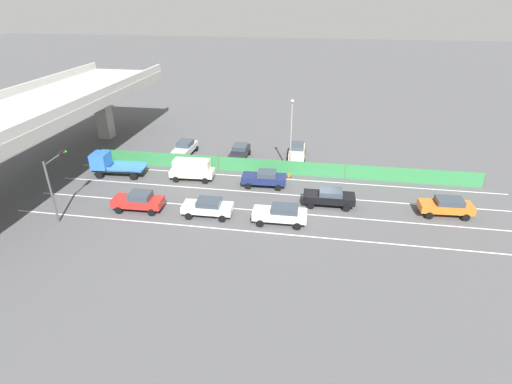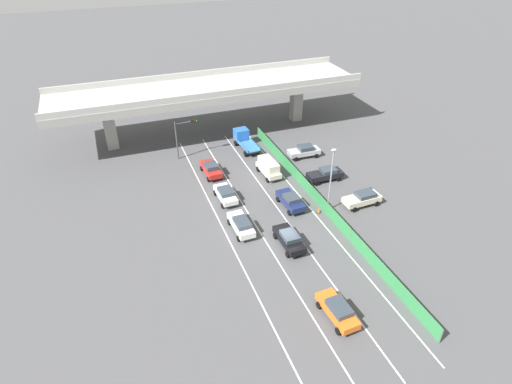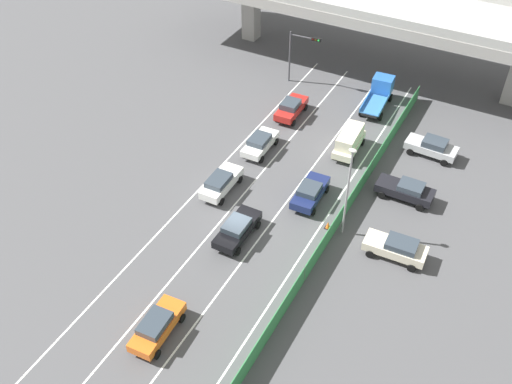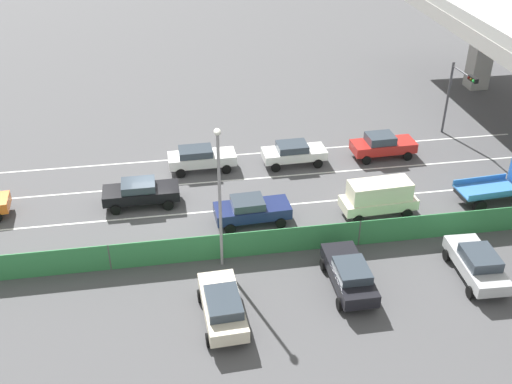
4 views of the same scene
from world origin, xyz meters
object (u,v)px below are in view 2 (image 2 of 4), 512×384
object	(u,v)px
car_hatchback_white	(241,224)
flatbed_truck_blue	(244,139)
parked_wagon_silver	(304,151)
car_taxi_orange	(338,310)
car_sedan_black	(289,239)
car_sedan_navy	(291,200)
car_sedan_white	(226,194)
traffic_cone	(319,210)
car_sedan_red	(211,169)
car_van_cream	(269,167)
parked_sedan_cream	(363,198)
traffic_light	(184,132)
parked_sedan_dark	(326,174)
street_lamp	(331,175)

from	to	relation	value
car_hatchback_white	flatbed_truck_blue	size ratio (longest dim) A/B	0.82
flatbed_truck_blue	parked_wagon_silver	distance (m)	9.24
flatbed_truck_blue	car_taxi_orange	bearing A→B (deg)	-95.49
car_sedan_black	car_sedan_navy	size ratio (longest dim) A/B	1.04
car_sedan_white	traffic_cone	world-z (taller)	car_sedan_white
car_sedan_red	car_van_cream	distance (m)	7.59
car_sedan_navy	car_sedan_white	xyz separation A→B (m)	(-6.73, 4.02, -0.02)
car_van_cream	parked_wagon_silver	xyz separation A→B (m)	(6.67, 3.01, -0.31)
car_hatchback_white	traffic_cone	bearing A→B (deg)	0.91
parked_sedan_cream	traffic_light	size ratio (longest dim) A/B	0.83
car_sedan_navy	parked_sedan_dark	bearing A→B (deg)	30.34
car_sedan_red	parked_sedan_dark	size ratio (longest dim) A/B	0.97
car_sedan_navy	car_sedan_red	bearing A→B (deg)	122.86
car_taxi_orange	car_sedan_red	world-z (taller)	car_sedan_red
car_taxi_orange	car_sedan_red	distance (m)	27.24
car_van_cream	car_taxi_orange	bearing A→B (deg)	-98.27
parked_sedan_dark	traffic_light	size ratio (longest dim) A/B	0.83
car_hatchback_white	traffic_cone	distance (m)	9.54
car_sedan_navy	street_lamp	bearing A→B (deg)	-30.39
car_hatchback_white	parked_sedan_cream	distance (m)	15.04
car_sedan_black	car_van_cream	xyz separation A→B (m)	(3.41, 14.14, 0.34)
car_sedan_red	traffic_light	world-z (taller)	traffic_light
traffic_cone	street_lamp	bearing A→B (deg)	2.56
traffic_cone	car_sedan_white	bearing A→B (deg)	146.06
car_sedan_black	traffic_cone	bearing A→B (deg)	36.50
parked_sedan_cream	car_sedan_white	bearing A→B (deg)	155.78
car_taxi_orange	parked_sedan_dark	size ratio (longest dim) A/B	0.98
flatbed_truck_blue	street_lamp	size ratio (longest dim) A/B	0.70
car_sedan_black	car_hatchback_white	world-z (taller)	car_hatchback_white
car_sedan_black	parked_sedan_dark	bearing A→B (deg)	46.57
car_sedan_white	parked_sedan_cream	xyz separation A→B (m)	(14.83, -6.67, 0.05)
car_sedan_navy	car_hatchback_white	bearing A→B (deg)	-160.96
car_van_cream	parked_sedan_dark	distance (m)	7.44
car_sedan_navy	car_hatchback_white	world-z (taller)	car_hatchback_white
car_sedan_black	parked_sedan_dark	size ratio (longest dim) A/B	1.01
car_taxi_orange	parked_wagon_silver	world-z (taller)	parked_wagon_silver
car_sedan_white	traffic_light	distance (m)	13.00
car_van_cream	parked_sedan_cream	world-z (taller)	car_van_cream
flatbed_truck_blue	traffic_cone	distance (m)	19.17
car_sedan_white	car_hatchback_white	bearing A→B (deg)	-91.88
car_sedan_red	traffic_cone	size ratio (longest dim) A/B	7.03
car_van_cream	traffic_light	xyz separation A→B (m)	(-9.11, 8.80, 2.69)
car_hatchback_white	car_sedan_white	bearing A→B (deg)	88.12
car_sedan_black	car_sedan_red	xyz separation A→B (m)	(-3.66, 16.88, 0.04)
car_taxi_orange	traffic_cone	size ratio (longest dim) A/B	7.11
car_sedan_black	traffic_light	size ratio (longest dim) A/B	0.84
traffic_light	traffic_cone	size ratio (longest dim) A/B	8.68
car_sedan_white	flatbed_truck_blue	size ratio (longest dim) A/B	0.79
car_taxi_orange	parked_sedan_cream	bearing A→B (deg)	50.93
parked_sedan_dark	car_sedan_white	bearing A→B (deg)	179.67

